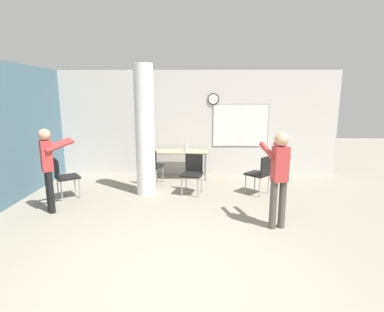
% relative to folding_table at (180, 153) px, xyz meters
% --- Properties ---
extents(ground_plane, '(24.00, 24.00, 0.00)m').
position_rel_folding_table_xyz_m(ground_plane, '(0.21, -4.56, -0.67)').
color(ground_plane, gray).
extents(wall_left_accent, '(0.12, 7.00, 2.80)m').
position_rel_folding_table_xyz_m(wall_left_accent, '(-3.29, -2.06, 0.73)').
color(wall_left_accent, slate).
rests_on(wall_left_accent, ground_plane).
extents(wall_back, '(8.00, 0.15, 2.80)m').
position_rel_folding_table_xyz_m(wall_back, '(0.23, 0.50, 0.73)').
color(wall_back, silver).
rests_on(wall_back, ground_plane).
extents(support_pillar, '(0.41, 0.41, 2.80)m').
position_rel_folding_table_xyz_m(support_pillar, '(-0.67, -1.25, 0.73)').
color(support_pillar, white).
rests_on(support_pillar, ground_plane).
extents(folding_table, '(1.46, 0.62, 0.73)m').
position_rel_folding_table_xyz_m(folding_table, '(0.00, 0.00, 0.00)').
color(folding_table, tan).
rests_on(folding_table, ground_plane).
extents(bottle_on_table, '(0.08, 0.08, 0.22)m').
position_rel_folding_table_xyz_m(bottle_on_table, '(0.17, 0.01, 0.14)').
color(bottle_on_table, silver).
rests_on(bottle_on_table, folding_table).
extents(chair_by_left_wall, '(0.62, 0.62, 0.87)m').
position_rel_folding_table_xyz_m(chair_by_left_wall, '(-2.35, -1.59, -0.16)').
color(chair_by_left_wall, black).
rests_on(chair_by_left_wall, ground_plane).
extents(chair_mid_room, '(0.62, 0.62, 0.87)m').
position_rel_folding_table_xyz_m(chair_mid_room, '(1.84, -1.27, -0.16)').
color(chair_mid_room, black).
rests_on(chair_mid_room, ground_plane).
extents(chair_table_front, '(0.53, 0.53, 0.87)m').
position_rel_folding_table_xyz_m(chair_table_front, '(0.35, -1.22, -0.16)').
color(chair_table_front, black).
rests_on(chair_table_front, ground_plane).
extents(chair_table_left, '(0.55, 0.55, 0.87)m').
position_rel_folding_table_xyz_m(chair_table_left, '(-0.66, -0.56, -0.16)').
color(chair_table_left, black).
rests_on(chair_table_left, ground_plane).
extents(person_watching_back, '(0.63, 0.56, 1.57)m').
position_rel_folding_table_xyz_m(person_watching_back, '(-2.28, -2.32, 0.25)').
color(person_watching_back, black).
rests_on(person_watching_back, ground_plane).
extents(person_playing_side, '(0.43, 0.61, 1.59)m').
position_rel_folding_table_xyz_m(person_playing_side, '(1.77, -2.95, 0.26)').
color(person_playing_side, '#514C47').
rests_on(person_playing_side, ground_plane).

